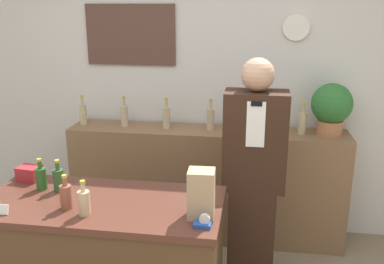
# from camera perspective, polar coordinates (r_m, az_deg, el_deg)

# --- Properties ---
(back_wall) EXTENTS (5.20, 0.09, 2.70)m
(back_wall) POSITION_cam_1_polar(r_m,az_deg,el_deg) (3.78, 0.19, 6.86)
(back_wall) COLOR silver
(back_wall) RESTS_ON ground_plane
(back_shelf) EXTENTS (2.35, 0.39, 0.98)m
(back_shelf) POSITION_cam_1_polar(r_m,az_deg,el_deg) (3.77, 1.90, -6.90)
(back_shelf) COLOR brown
(back_shelf) RESTS_ON ground_plane
(shopkeeper) EXTENTS (0.42, 0.27, 1.67)m
(shopkeeper) POSITION_cam_1_polar(r_m,az_deg,el_deg) (3.01, 8.17, -6.27)
(shopkeeper) COLOR #331E14
(shopkeeper) RESTS_ON ground_plane
(potted_plant) EXTENTS (0.33, 0.33, 0.42)m
(potted_plant) POSITION_cam_1_polar(r_m,az_deg,el_deg) (3.59, 18.11, 3.24)
(potted_plant) COLOR #B27047
(potted_plant) RESTS_ON back_shelf
(paper_bag) EXTENTS (0.15, 0.13, 0.27)m
(paper_bag) POSITION_cam_1_polar(r_m,az_deg,el_deg) (2.28, 1.24, -8.25)
(paper_bag) COLOR tan
(paper_bag) RESTS_ON display_counter
(tape_dispenser) EXTENTS (0.09, 0.06, 0.07)m
(tape_dispenser) POSITION_cam_1_polar(r_m,az_deg,el_deg) (2.23, 1.49, -12.01)
(tape_dispenser) COLOR #1E4799
(tape_dispenser) RESTS_ON display_counter
(price_card_left) EXTENTS (0.09, 0.02, 0.06)m
(price_card_left) POSITION_cam_1_polar(r_m,az_deg,el_deg) (2.57, -24.16, -9.39)
(price_card_left) COLOR white
(price_card_left) RESTS_ON display_counter
(gift_box) EXTENTS (0.15, 0.13, 0.09)m
(gift_box) POSITION_cam_1_polar(r_m,az_deg,el_deg) (2.97, -20.86, -5.16)
(gift_box) COLOR maroon
(gift_box) RESTS_ON display_counter
(counter_bottle_1) EXTENTS (0.07, 0.07, 0.20)m
(counter_bottle_1) POSITION_cam_1_polar(r_m,az_deg,el_deg) (2.79, -19.48, -5.78)
(counter_bottle_1) COLOR #285220
(counter_bottle_1) RESTS_ON display_counter
(counter_bottle_2) EXTENTS (0.07, 0.07, 0.20)m
(counter_bottle_2) POSITION_cam_1_polar(r_m,az_deg,el_deg) (2.74, -17.36, -6.02)
(counter_bottle_2) COLOR #2B5127
(counter_bottle_2) RESTS_ON display_counter
(counter_bottle_3) EXTENTS (0.07, 0.07, 0.20)m
(counter_bottle_3) POSITION_cam_1_polar(r_m,az_deg,el_deg) (2.50, -16.47, -8.17)
(counter_bottle_3) COLOR brown
(counter_bottle_3) RESTS_ON display_counter
(counter_bottle_4) EXTENTS (0.07, 0.07, 0.20)m
(counter_bottle_4) POSITION_cam_1_polar(r_m,az_deg,el_deg) (2.40, -14.21, -9.03)
(counter_bottle_4) COLOR tan
(counter_bottle_4) RESTS_ON display_counter
(shelf_bottle_0) EXTENTS (0.06, 0.06, 0.26)m
(shelf_bottle_0) POSITION_cam_1_polar(r_m,az_deg,el_deg) (3.86, -14.33, 2.41)
(shelf_bottle_0) COLOR tan
(shelf_bottle_0) RESTS_ON back_shelf
(shelf_bottle_1) EXTENTS (0.06, 0.06, 0.26)m
(shelf_bottle_1) POSITION_cam_1_polar(r_m,az_deg,el_deg) (3.74, -9.02, 2.26)
(shelf_bottle_1) COLOR tan
(shelf_bottle_1) RESTS_ON back_shelf
(shelf_bottle_2) EXTENTS (0.06, 0.06, 0.26)m
(shelf_bottle_2) POSITION_cam_1_polar(r_m,az_deg,el_deg) (3.63, -3.43, 2.01)
(shelf_bottle_2) COLOR tan
(shelf_bottle_2) RESTS_ON back_shelf
(shelf_bottle_3) EXTENTS (0.06, 0.06, 0.26)m
(shelf_bottle_3) POSITION_cam_1_polar(r_m,az_deg,el_deg) (3.59, 2.49, 1.85)
(shelf_bottle_3) COLOR tan
(shelf_bottle_3) RESTS_ON back_shelf
(shelf_bottle_4) EXTENTS (0.06, 0.06, 0.26)m
(shelf_bottle_4) POSITION_cam_1_polar(r_m,az_deg,el_deg) (3.55, 8.47, 1.51)
(shelf_bottle_4) COLOR tan
(shelf_bottle_4) RESTS_ON back_shelf
(shelf_bottle_5) EXTENTS (0.06, 0.06, 0.26)m
(shelf_bottle_5) POSITION_cam_1_polar(r_m,az_deg,el_deg) (3.57, 14.49, 1.25)
(shelf_bottle_5) COLOR tan
(shelf_bottle_5) RESTS_ON back_shelf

